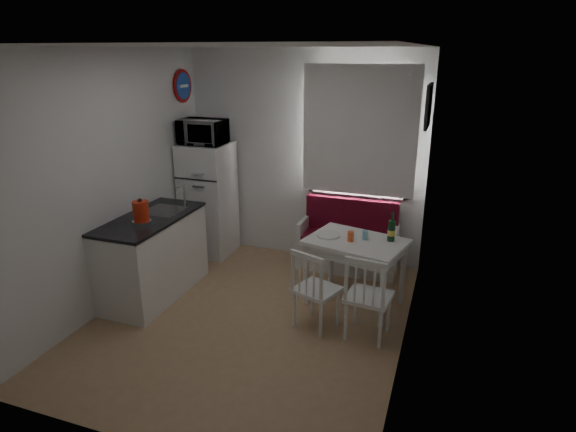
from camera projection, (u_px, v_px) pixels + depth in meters
name	position (u px, v px, depth m)	size (l,w,h in m)	color
floor	(250.00, 319.00, 4.85)	(3.00, 3.50, 0.02)	#A58058
ceiling	(242.00, 46.00, 4.00)	(3.00, 3.50, 0.02)	white
wall_back	(304.00, 157.00, 5.99)	(3.00, 0.02, 2.60)	white
wall_front	(127.00, 274.00, 2.87)	(3.00, 0.02, 2.60)	white
wall_left	(112.00, 181.00, 4.90)	(0.02, 3.50, 2.60)	white
wall_right	(413.00, 212.00, 3.96)	(0.02, 3.50, 2.60)	white
window	(360.00, 135.00, 5.64)	(1.22, 0.06, 1.47)	white
curtain	(359.00, 132.00, 5.56)	(1.35, 0.02, 1.50)	white
kitchen_counter	(153.00, 256.00, 5.22)	(0.62, 1.32, 1.16)	white
wall_sign	(183.00, 86.00, 5.90)	(0.40, 0.40, 0.03)	#183F95
picture_frame	(428.00, 106.00, 4.70)	(0.04, 0.52, 0.42)	black
bench	(348.00, 247.00, 5.90)	(1.20, 0.46, 0.86)	white
dining_table	(356.00, 247.00, 4.95)	(1.10, 0.88, 0.72)	white
chair_left	(314.00, 283.00, 4.49)	(0.49, 0.48, 0.44)	white
chair_right	(368.00, 290.00, 4.32)	(0.44, 0.42, 0.46)	white
fridge	(208.00, 200.00, 6.23)	(0.59, 0.59, 1.46)	white
microwave	(203.00, 132.00, 5.90)	(0.55, 0.38, 0.31)	white
kettle	(141.00, 212.00, 4.84)	(0.19, 0.19, 0.26)	red
wine_bottle	(392.00, 227.00, 4.86)	(0.08, 0.08, 0.31)	#123A1C
drinking_glass_orange	(351.00, 236.00, 4.88)	(0.06, 0.06, 0.11)	#FF622A
drinking_glass_blue	(365.00, 235.00, 4.93)	(0.06, 0.06, 0.10)	#84CCE1
plate	(328.00, 235.00, 5.03)	(0.24, 0.24, 0.02)	white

